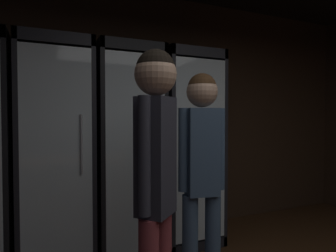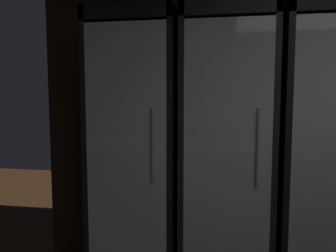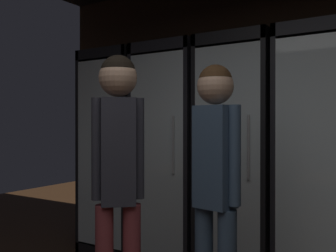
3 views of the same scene
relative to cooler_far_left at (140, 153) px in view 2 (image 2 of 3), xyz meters
The scene contains 3 objects.
cooler_far_left is the anchor object (origin of this frame).
cooler_left 0.67m from the cooler_far_left, ahead, with size 0.64×0.70×2.07m.
cooler_center 1.35m from the cooler_far_left, ahead, with size 0.64×0.70×2.07m.
Camera 2 is at (-1.40, 0.18, 1.47)m, focal length 35.33 mm.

